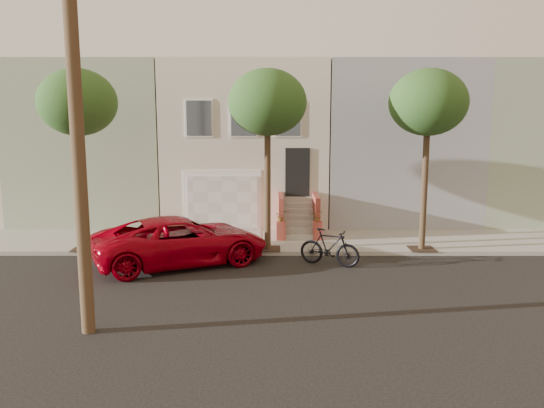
{
  "coord_description": "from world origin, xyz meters",
  "views": [
    {
      "loc": [
        1.16,
        -14.71,
        4.83
      ],
      "look_at": [
        1.16,
        3.0,
        1.92
      ],
      "focal_mm": 35.39,
      "sensor_mm": 36.0,
      "label": 1
    }
  ],
  "objects": [
    {
      "name": "motorcycle",
      "position": [
        3.03,
        2.28,
        0.61
      ],
      "size": [
        2.08,
        1.36,
        1.22
      ],
      "primitive_type": "imported",
      "rotation": [
        0.0,
        0.0,
        1.14
      ],
      "color": "black",
      "rests_on": "ground"
    },
    {
      "name": "pickup_truck",
      "position": [
        -1.82,
        2.44,
        0.79
      ],
      "size": [
        6.25,
        4.75,
        1.58
      ],
      "primitive_type": "imported",
      "rotation": [
        0.0,
        0.0,
        2.0
      ],
      "color": "#960010",
      "rests_on": "ground"
    },
    {
      "name": "ground",
      "position": [
        0.0,
        0.0,
        0.0
      ],
      "size": [
        90.0,
        90.0,
        0.0
      ],
      "primitive_type": "plane",
      "color": "black",
      "rests_on": "ground"
    },
    {
      "name": "sidewalk",
      "position": [
        0.0,
        5.35,
        0.07
      ],
      "size": [
        40.0,
        3.7,
        0.15
      ],
      "primitive_type": "cube",
      "color": "gray",
      "rests_on": "ground"
    },
    {
      "name": "house_row",
      "position": [
        0.0,
        11.19,
        3.64
      ],
      "size": [
        33.1,
        11.7,
        7.0
      ],
      "color": "beige",
      "rests_on": "sidewalk"
    },
    {
      "name": "tree_mid",
      "position": [
        1.0,
        3.9,
        5.26
      ],
      "size": [
        2.7,
        2.57,
        6.3
      ],
      "color": "#2D2116",
      "rests_on": "sidewalk"
    },
    {
      "name": "tree_left",
      "position": [
        -5.5,
        3.9,
        5.26
      ],
      "size": [
        2.7,
        2.57,
        6.3
      ],
      "color": "#2D2116",
      "rests_on": "sidewalk"
    },
    {
      "name": "tree_right",
      "position": [
        6.5,
        3.9,
        5.26
      ],
      "size": [
        2.7,
        2.57,
        6.3
      ],
      "color": "#2D2116",
      "rests_on": "sidewalk"
    }
  ]
}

